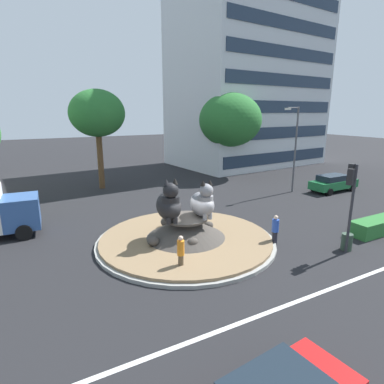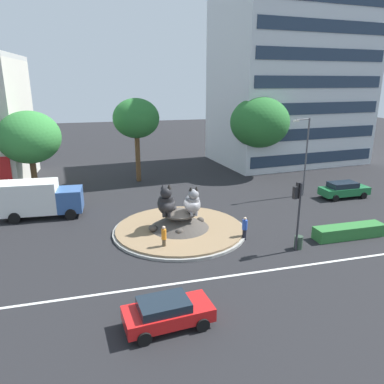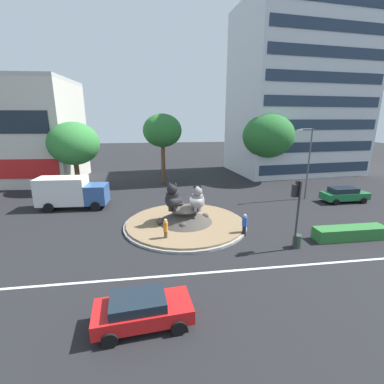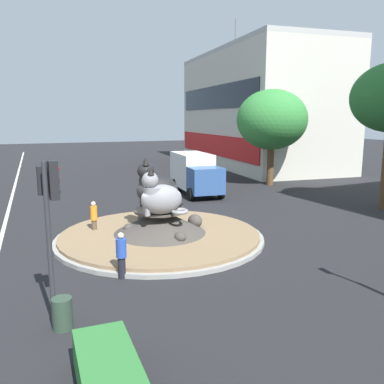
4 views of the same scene
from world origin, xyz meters
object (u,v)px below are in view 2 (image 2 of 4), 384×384
Objects in this scene: traffic_light_mast at (298,202)px; third_tree_left at (260,122)px; pedestrian_orange_shirt at (164,237)px; hatchback_near_shophouse at (167,312)px; litter_bin at (298,242)px; cat_statue_grey at (193,203)px; office_tower at (291,70)px; second_tree_near_tower at (136,119)px; sedan_on_far_lane at (344,189)px; cat_statue_black at (166,203)px; broadleaf_tree_behind_island at (29,137)px; pedestrian_blue_shirt at (245,228)px; delivery_box_truck at (39,198)px; streetlight_arm at (305,152)px.

traffic_light_mast is 0.51× the size of third_tree_left.
hatchback_near_shophouse is (-1.36, -7.83, -0.18)m from pedestrian_orange_shirt.
litter_bin is (8.80, -2.09, -0.48)m from pedestrian_orange_shirt.
litter_bin is at bearing 56.93° from cat_statue_grey.
cat_statue_grey is 30.67m from office_tower.
third_tree_left is at bearing -2.36° from second_tree_near_tower.
sedan_on_far_lane is at bearing -55.77° from traffic_light_mast.
cat_statue_black is 11.09m from hatchback_near_shophouse.
broadleaf_tree_behind_island is 26.91m from litter_bin.
pedestrian_blue_shirt reaches higher than litter_bin.
hatchback_near_shophouse is 0.64× the size of delivery_box_truck.
broadleaf_tree_behind_island is 26.67m from streetlight_arm.
office_tower is (21.29, 21.18, 9.93)m from cat_statue_black.
pedestrian_blue_shirt is at bearing 57.34° from pedestrian_orange_shirt.
office_tower is 3.72× the size of delivery_box_truck.
cat_statue_black reaches higher than cat_statue_grey.
cat_statue_black is 17.58m from broadleaf_tree_behind_island.
pedestrian_blue_shirt is (-9.55, -8.30, -3.43)m from streetlight_arm.
streetlight_arm is 1.79× the size of hatchback_near_shophouse.
third_tree_left is 9.38m from streetlight_arm.
litter_bin is at bearing -107.09° from third_tree_left.
hatchback_near_shophouse is at bearing -131.51° from office_tower.
hatchback_near_shophouse is (8.69, -24.24, -4.85)m from broadleaf_tree_behind_island.
second_tree_near_tower is at bearing 9.73° from broadleaf_tree_behind_island.
hatchback_near_shophouse is at bearing -94.27° from second_tree_near_tower.
cat_statue_grey is at bearing -137.27° from office_tower.
hatchback_near_shophouse is (-9.76, -5.61, -2.68)m from traffic_light_mast.
third_tree_left is at bearing 72.91° from litter_bin.
second_tree_near_tower is 1.00× the size of third_tree_left.
cat_statue_grey is 0.27× the size of broadleaf_tree_behind_island.
delivery_box_truck is at bearing -169.75° from pedestrian_orange_shirt.
broadleaf_tree_behind_island is 10.87m from second_tree_near_tower.
cat_statue_grey reaches higher than sedan_on_far_lane.
second_tree_near_tower is 14.26m from delivery_box_truck.
cat_statue_black is at bearing -96.38° from cat_statue_grey.
sedan_on_far_lane is at bearing -105.40° from office_tower.
office_tower is (19.40, 21.54, 10.01)m from cat_statue_grey.
cat_statue_black is at bearing -51.22° from broadleaf_tree_behind_island.
pedestrian_orange_shirt is at bearing 16.84° from streetlight_arm.
office_tower is at bearing -44.55° from pedestrian_blue_shirt.
sedan_on_far_lane is at bearing 41.34° from litter_bin.
office_tower reaches higher than third_tree_left.
office_tower is at bearing 48.34° from hatchback_near_shophouse.
streetlight_arm is (-6.68, -15.65, -7.94)m from office_tower.
pedestrian_orange_shirt is at bearing -41.90° from delivery_box_truck.
second_tree_near_tower is 10.15× the size of litter_bin.
traffic_light_mast is at bearing -45.28° from broadleaf_tree_behind_island.
litter_bin is at bearing -44.47° from broadleaf_tree_behind_island.
sedan_on_far_lane reaches higher than hatchback_near_shophouse.
office_tower reaches higher than pedestrian_orange_shirt.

